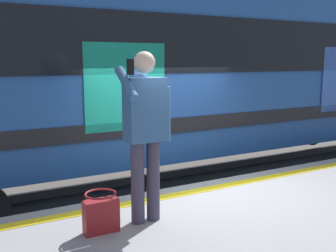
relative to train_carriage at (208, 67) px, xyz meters
name	(u,v)px	position (x,y,z in m)	size (l,w,h in m)	color
ground_plane	(193,246)	(1.81, 2.31, -2.47)	(25.38, 25.38, 0.00)	#4C4742
safety_line	(206,189)	(1.81, 2.61, -1.54)	(16.58, 0.16, 0.01)	yellow
track_rail_near	(145,205)	(1.81, 0.71, -2.39)	(22.00, 0.08, 0.16)	slate
track_rail_far	(115,183)	(1.81, -0.72, -2.39)	(22.00, 0.08, 0.16)	slate
train_carriage	(208,67)	(0.00, 0.00, 0.00)	(13.77, 2.77, 3.86)	#1E478C
passenger	(145,123)	(2.95, 3.14, -0.49)	(0.57, 0.55, 1.78)	#383347
handbag	(101,214)	(3.46, 3.19, -1.35)	(0.35, 0.31, 0.41)	maroon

